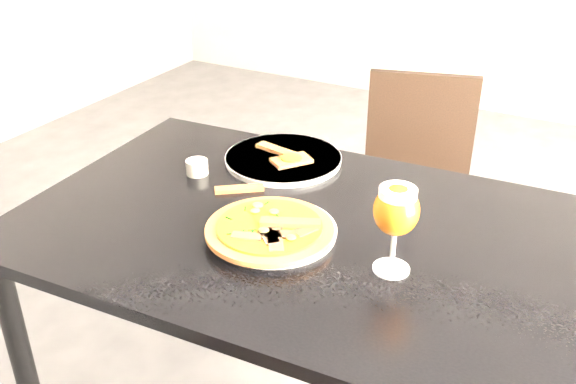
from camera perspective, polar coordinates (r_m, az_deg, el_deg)
The scene contains 9 objects.
dining_table at distance 1.46m, azimuth 0.41°, elevation -5.68°, with size 1.24×0.86×0.75m.
chair_far at distance 2.22m, azimuth 11.10°, elevation 0.28°, with size 0.47×0.47×0.82m.
plate_main at distance 1.36m, azimuth -1.28°, elevation -3.50°, with size 0.27×0.27×0.01m, color white.
pizza at distance 1.34m, azimuth -1.59°, elevation -3.24°, with size 0.27×0.27×0.03m.
plate_second at distance 1.68m, azimuth -0.42°, elevation 2.95°, with size 0.30×0.30×0.02m, color white.
crust_scraps at distance 1.66m, azimuth -0.17°, elevation 3.18°, with size 0.18×0.12×0.01m.
loose_crust at distance 1.54m, azimuth -4.35°, elevation 0.28°, with size 0.12×0.03×0.01m, color brown.
sauce_cup at distance 1.62m, azimuth -8.09°, elevation 2.26°, with size 0.06×0.06×0.04m.
beer_glass at distance 1.20m, azimuth 9.61°, elevation -1.68°, with size 0.09×0.09×0.18m.
Camera 1 is at (0.53, -0.99, 1.47)m, focal length 40.00 mm.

